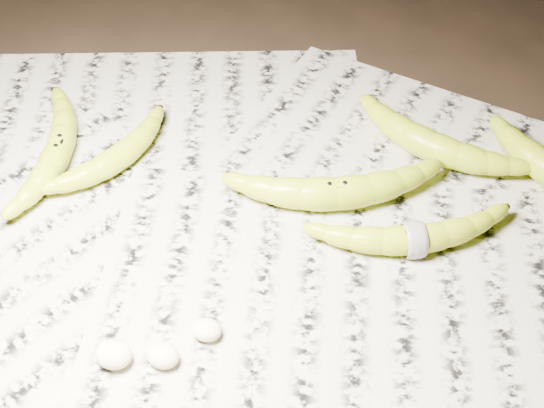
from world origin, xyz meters
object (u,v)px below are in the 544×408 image
(banana_upper_a, at_px, (432,144))
(banana_taped, at_px, (414,237))
(banana_left_b, at_px, (116,156))
(banana_center, at_px, (336,191))
(banana_left_a, at_px, (58,148))

(banana_upper_a, bearing_deg, banana_taped, -70.31)
(banana_left_b, distance_m, banana_center, 0.27)
(banana_left_a, bearing_deg, banana_left_b, -96.13)
(banana_left_b, height_order, banana_taped, banana_taped)
(banana_left_a, xyz_separation_m, banana_upper_a, (0.44, 0.13, 0.00))
(banana_taped, bearing_deg, banana_left_a, 153.92)
(banana_center, bearing_deg, banana_upper_a, 28.78)
(banana_taped, bearing_deg, banana_center, 133.43)
(banana_left_b, xyz_separation_m, banana_taped, (0.37, -0.03, 0.00))
(banana_upper_a, bearing_deg, banana_center, -111.30)
(banana_left_b, bearing_deg, banana_center, -62.10)
(banana_taped, bearing_deg, banana_left_b, 152.18)
(banana_left_a, height_order, banana_left_b, banana_left_a)
(banana_left_a, height_order, banana_taped, same)
(banana_center, distance_m, banana_upper_a, 0.15)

